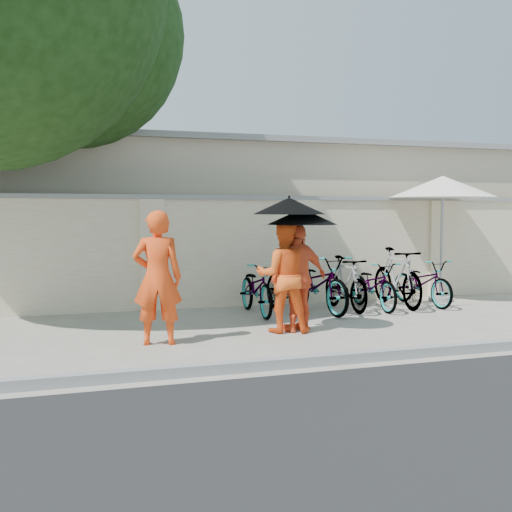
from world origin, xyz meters
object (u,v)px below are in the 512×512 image
object	(u,v)px
monk_center	(284,276)
patio_umbrella	(443,188)
monk_left	(157,278)
monk_right	(299,277)

from	to	relation	value
monk_center	patio_umbrella	distance (m)	4.81
monk_left	patio_umbrella	bearing A→B (deg)	-145.95
monk_left	monk_center	bearing A→B (deg)	-158.40
monk_right	monk_center	bearing A→B (deg)	-20.58
monk_center	monk_right	bearing A→B (deg)	-169.82
monk_center	monk_right	distance (m)	0.23
monk_left	patio_umbrella	xyz separation A→B (m)	(6.04, 2.33, 1.34)
monk_left	patio_umbrella	world-z (taller)	patio_umbrella
monk_right	patio_umbrella	size ratio (longest dim) A/B	0.65
monk_right	patio_umbrella	world-z (taller)	patio_umbrella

